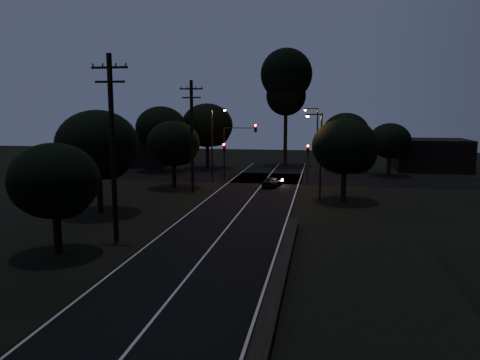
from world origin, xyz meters
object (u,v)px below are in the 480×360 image
(utility_pole_far, at_px, (192,134))
(signal_mast, at_px, (239,141))
(streetlight_b, at_px, (315,137))
(streetlight_c, at_px, (319,150))
(signal_left, at_px, (224,155))
(streetlight_a, at_px, (214,139))
(signal_right, at_px, (308,156))
(utility_pole_mid, at_px, (113,145))
(tall_pine, at_px, (286,81))
(car, at_px, (272,182))

(utility_pole_far, height_order, signal_mast, utility_pole_far)
(streetlight_b, distance_m, streetlight_c, 14.01)
(signal_mast, xyz_separation_m, streetlight_b, (8.22, 4.01, 0.30))
(signal_left, height_order, signal_mast, signal_mast)
(signal_left, xyz_separation_m, streetlight_a, (-0.71, -1.99, 1.80))
(signal_left, relative_size, streetlight_a, 0.51)
(signal_right, distance_m, streetlight_b, 4.45)
(utility_pole_mid, distance_m, signal_right, 27.30)
(signal_left, xyz_separation_m, signal_mast, (1.69, 0.00, 1.50))
(utility_pole_mid, bearing_deg, tall_pine, 80.07)
(utility_pole_far, height_order, signal_left, utility_pole_far)
(utility_pole_mid, bearing_deg, streetlight_c, 51.74)
(utility_pole_mid, relative_size, signal_left, 2.68)
(signal_right, distance_m, signal_mast, 7.66)
(utility_pole_far, xyz_separation_m, tall_pine, (7.00, 23.00, 6.14))
(streetlight_c, bearing_deg, signal_left, 136.24)
(utility_pole_far, xyz_separation_m, signal_mast, (3.09, 7.99, -1.15))
(tall_pine, height_order, signal_left, tall_pine)
(tall_pine, relative_size, signal_right, 3.93)
(signal_left, bearing_deg, car, -34.65)
(utility_pole_far, xyz_separation_m, car, (7.16, 4.01, -4.94))
(signal_mast, height_order, car, signal_mast)
(streetlight_a, xyz_separation_m, car, (6.47, -1.99, -4.09))
(utility_pole_mid, relative_size, streetlight_a, 1.38)
(utility_pole_mid, distance_m, signal_mast, 25.22)
(signal_mast, distance_m, streetlight_a, 3.13)
(utility_pole_mid, bearing_deg, signal_mast, 82.96)
(streetlight_b, bearing_deg, utility_pole_far, -133.30)
(utility_pole_mid, relative_size, streetlight_b, 1.38)
(signal_right, bearing_deg, utility_pole_mid, -112.99)
(signal_mast, relative_size, car, 1.95)
(tall_pine, xyz_separation_m, signal_mast, (-3.91, -15.01, -7.28))
(tall_pine, height_order, streetlight_c, tall_pine)
(car, bearing_deg, utility_pole_mid, 84.72)
(streetlight_a, relative_size, streetlight_c, 1.07)
(utility_pole_far, distance_m, streetlight_c, 12.05)
(signal_mast, bearing_deg, streetlight_a, -140.23)
(utility_pole_mid, height_order, streetlight_c, utility_pole_mid)
(utility_pole_mid, height_order, streetlight_b, utility_pole_mid)
(utility_pole_mid, distance_m, utility_pole_far, 17.00)
(streetlight_a, bearing_deg, tall_pine, 69.64)
(utility_pole_far, height_order, tall_pine, tall_pine)
(streetlight_a, distance_m, car, 7.91)
(tall_pine, height_order, streetlight_a, tall_pine)
(streetlight_a, bearing_deg, signal_right, 11.34)
(utility_pole_far, bearing_deg, streetlight_b, 46.70)
(utility_pole_far, relative_size, signal_left, 2.56)
(utility_pole_mid, xyz_separation_m, signal_right, (10.60, 24.99, -2.90))
(utility_pole_mid, xyz_separation_m, tall_pine, (7.00, 40.00, 5.88))
(streetlight_c, distance_m, car, 8.51)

